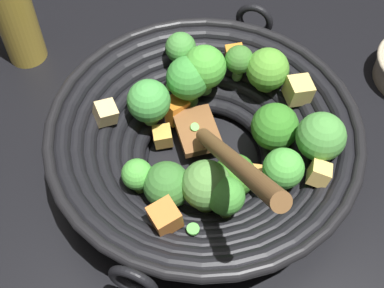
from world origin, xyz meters
name	(u,v)px	position (x,y,z in m)	size (l,w,h in m)	color
ground_plane	(203,164)	(0.00, 0.00, 0.00)	(4.00, 4.00, 0.00)	black
wok	(206,138)	(0.00, 0.00, 0.06)	(0.42, 0.38, 0.24)	black
cooking_oil_bottle	(15,15)	(0.07, 0.32, 0.08)	(0.06, 0.06, 0.20)	gold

